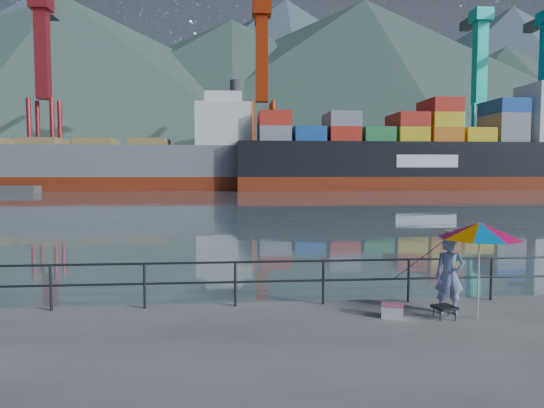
{
  "coord_description": "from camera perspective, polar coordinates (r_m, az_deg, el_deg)",
  "views": [
    {
      "loc": [
        -1.1,
        -9.03,
        3.06
      ],
      "look_at": [
        0.2,
        6.0,
        2.0
      ],
      "focal_mm": 32.0,
      "sensor_mm": 36.0,
      "label": 1
    }
  ],
  "objects": [
    {
      "name": "harbor_water",
      "position": [
        139.07,
        -4.49,
        2.73
      ],
      "size": [
        500.0,
        280.0,
        0.0
      ],
      "primitive_type": "cube",
      "color": "slate",
      "rests_on": "ground"
    },
    {
      "name": "far_dock",
      "position": [
        102.68,
        1.27,
        2.29
      ],
      "size": [
        200.0,
        40.0,
        0.4
      ],
      "primitive_type": "cube",
      "color": "#514F4C",
      "rests_on": "ground"
    },
    {
      "name": "guardrail",
      "position": [
        11.08,
        0.9,
        -9.22
      ],
      "size": [
        22.0,
        0.06,
        1.03
      ],
      "color": "#2D3033",
      "rests_on": "ground"
    },
    {
      "name": "mountains",
      "position": [
        222.81,
        5.56,
        12.37
      ],
      "size": [
        600.0,
        332.8,
        80.0
      ],
      "color": "#385147",
      "rests_on": "ground"
    },
    {
      "name": "port_cranes",
      "position": [
        99.26,
        14.26,
        11.37
      ],
      "size": [
        116.0,
        28.0,
        38.4
      ],
      "color": "#B02429",
      "rests_on": "ground"
    },
    {
      "name": "container_stacks",
      "position": [
        108.64,
        14.15,
        3.91
      ],
      "size": [
        58.0,
        8.4,
        7.8
      ],
      "color": "#194CA5",
      "rests_on": "ground"
    },
    {
      "name": "fisherman",
      "position": [
        11.06,
        20.16,
        -7.92
      ],
      "size": [
        0.66,
        0.5,
        1.64
      ],
      "primitive_type": "imported",
      "rotation": [
        0.0,
        0.0,
        -0.2
      ],
      "color": "navy",
      "rests_on": "ground"
    },
    {
      "name": "beach_umbrella",
      "position": [
        10.74,
        23.25,
        -2.89
      ],
      "size": [
        1.87,
        1.87,
        2.0
      ],
      "color": "white",
      "rests_on": "ground"
    },
    {
      "name": "folding_stool",
      "position": [
        10.81,
        19.62,
        -11.88
      ],
      "size": [
        0.49,
        0.49,
        0.26
      ],
      "color": "black",
      "rests_on": "ground"
    },
    {
      "name": "cooler_bag",
      "position": [
        10.58,
        13.97,
        -12.2
      ],
      "size": [
        0.51,
        0.42,
        0.25
      ],
      "primitive_type": "cube",
      "rotation": [
        0.0,
        0.0,
        -0.35
      ],
      "color": "silver",
      "rests_on": "ground"
    },
    {
      "name": "fishing_rod",
      "position": [
        12.32,
        16.68,
        -10.53
      ],
      "size": [
        0.6,
        1.78,
        1.32
      ],
      "primitive_type": "cylinder",
      "rotation": [
        0.96,
        0.0,
        0.32
      ],
      "color": "black",
      "rests_on": "ground"
    },
    {
      "name": "bulk_carrier",
      "position": [
        83.72,
        -16.72,
        4.52
      ],
      "size": [
        56.19,
        9.72,
        14.5
      ],
      "color": "maroon",
      "rests_on": "ground"
    },
    {
      "name": "container_ship",
      "position": [
        86.0,
        17.55,
        5.67
      ],
      "size": [
        59.97,
        10.0,
        18.1
      ],
      "color": "maroon",
      "rests_on": "ground"
    }
  ]
}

